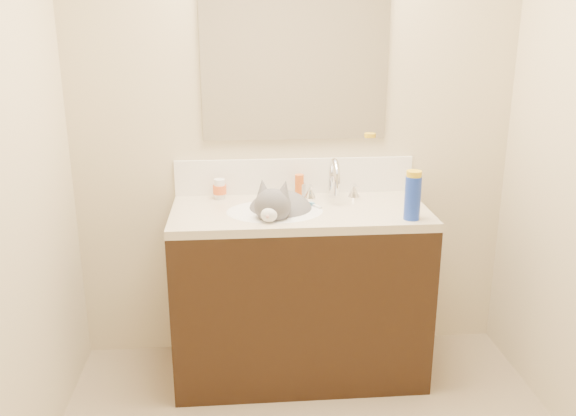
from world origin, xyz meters
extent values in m
cube|color=beige|center=(0.00, 1.25, 1.25)|extent=(2.20, 0.04, 2.50)
cube|color=black|center=(0.00, 0.97, 0.41)|extent=(1.20, 0.55, 0.82)
cube|color=beige|center=(0.00, 0.97, 0.84)|extent=(1.20, 0.55, 0.04)
ellipsoid|color=white|center=(-0.12, 0.94, 0.79)|extent=(0.45, 0.36, 0.14)
cylinder|color=silver|center=(0.18, 1.16, 0.92)|extent=(0.04, 0.04, 0.11)
torus|color=silver|center=(0.18, 1.09, 0.97)|extent=(0.03, 0.20, 0.20)
cylinder|color=silver|center=(0.18, 1.01, 0.94)|extent=(0.03, 0.03, 0.06)
cone|color=silver|center=(0.07, 1.16, 0.89)|extent=(0.06, 0.06, 0.06)
cone|color=silver|center=(0.29, 1.16, 0.89)|extent=(0.06, 0.06, 0.06)
ellipsoid|color=#524F52|center=(-0.09, 1.00, 0.82)|extent=(0.40, 0.43, 0.23)
ellipsoid|color=#524F52|center=(-0.14, 0.85, 0.92)|extent=(0.20, 0.19, 0.16)
ellipsoid|color=#524F52|center=(-0.11, 0.92, 0.88)|extent=(0.15, 0.15, 0.15)
cone|color=#524F52|center=(-0.18, 0.88, 0.99)|extent=(0.09, 0.10, 0.10)
cone|color=#524F52|center=(-0.08, 0.85, 0.99)|extent=(0.09, 0.09, 0.10)
ellipsoid|color=white|center=(-0.15, 0.78, 0.90)|extent=(0.09, 0.08, 0.06)
ellipsoid|color=white|center=(-0.12, 0.89, 0.83)|extent=(0.13, 0.11, 0.14)
sphere|color=tan|center=(-0.16, 0.76, 0.90)|extent=(0.02, 0.02, 0.02)
cylinder|color=#524F52|center=(0.05, 0.95, 0.75)|extent=(0.05, 0.24, 0.04)
cube|color=white|center=(0.00, 1.24, 0.95)|extent=(1.20, 0.02, 0.18)
cube|color=white|center=(0.00, 1.24, 1.54)|extent=(0.90, 0.02, 0.80)
cylinder|color=white|center=(-0.38, 1.17, 0.91)|extent=(0.07, 0.07, 0.10)
cylinder|color=orange|center=(-0.38, 1.17, 0.91)|extent=(0.09, 0.09, 0.04)
cylinder|color=#B7B7BC|center=(0.02, 1.19, 0.89)|extent=(0.06, 0.06, 0.06)
cylinder|color=orange|center=(0.02, 1.18, 0.92)|extent=(0.05, 0.05, 0.11)
cube|color=white|center=(0.06, 1.02, 0.86)|extent=(0.08, 0.12, 0.01)
cube|color=#5FA5CA|center=(0.06, 1.02, 0.87)|extent=(0.03, 0.03, 0.01)
cylinder|color=#1A38B6|center=(0.48, 0.78, 0.96)|extent=(0.09, 0.09, 0.20)
cylinder|color=gold|center=(0.48, 0.78, 1.06)|extent=(0.08, 0.08, 0.04)
camera|label=1|loc=(-0.29, -1.73, 1.72)|focal=38.00mm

